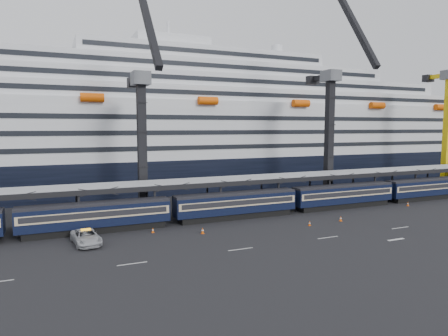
% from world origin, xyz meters
% --- Properties ---
extents(ground, '(260.00, 260.00, 0.00)m').
position_xyz_m(ground, '(0.00, 0.00, 0.00)').
color(ground, black).
rests_on(ground, ground).
extents(lane_markings, '(111.00, 4.27, 0.02)m').
position_xyz_m(lane_markings, '(8.15, -5.23, 0.01)').
color(lane_markings, beige).
rests_on(lane_markings, ground).
extents(train, '(133.05, 3.00, 4.05)m').
position_xyz_m(train, '(-4.65, 10.00, 2.20)').
color(train, black).
rests_on(train, ground).
extents(canopy, '(130.00, 6.25, 5.53)m').
position_xyz_m(canopy, '(0.00, 14.00, 5.25)').
color(canopy, '#919498').
rests_on(canopy, ground).
extents(cruise_ship, '(214.09, 28.84, 34.00)m').
position_xyz_m(cruise_ship, '(-1.08, 45.99, 12.34)').
color(cruise_ship, black).
rests_on(cruise_ship, ground).
extents(crane_dark_near, '(4.50, 17.75, 35.08)m').
position_xyz_m(crane_dark_near, '(-20.00, 18.59, 11.93)').
color(crane_dark_near, '#46484D').
rests_on(crane_dark_near, ground).
extents(crane_dark_mid, '(4.50, 18.24, 39.64)m').
position_xyz_m(crane_dark_mid, '(15.00, 17.59, 13.36)').
color(crane_dark_mid, '#46484D').
rests_on(crane_dark_mid, ground).
extents(pickup_truck, '(3.47, 6.29, 1.67)m').
position_xyz_m(pickup_truck, '(-29.67, 4.91, 0.83)').
color(pickup_truck, '#A3A5AA').
rests_on(pickup_truck, ground).
extents(traffic_cone_b, '(0.34, 0.34, 0.68)m').
position_xyz_m(traffic_cone_b, '(-21.36, 6.83, 0.34)').
color(traffic_cone_b, '#DB4F06').
rests_on(traffic_cone_b, ground).
extents(traffic_cone_c, '(0.41, 0.41, 0.83)m').
position_xyz_m(traffic_cone_c, '(-15.61, 3.86, 0.41)').
color(traffic_cone_c, '#DB4F06').
rests_on(traffic_cone_c, ground).
extents(traffic_cone_d, '(0.35, 0.35, 0.69)m').
position_xyz_m(traffic_cone_d, '(-0.62, 1.82, 0.34)').
color(traffic_cone_d, '#DB4F06').
rests_on(traffic_cone_d, ground).
extents(traffic_cone_e, '(0.39, 0.39, 0.79)m').
position_xyz_m(traffic_cone_e, '(5.15, 2.31, 0.39)').
color(traffic_cone_e, '#DB4F06').
rests_on(traffic_cone_e, ground).
extents(traffic_cone_f, '(0.38, 0.38, 0.75)m').
position_xyz_m(traffic_cone_f, '(23.25, 6.68, 0.37)').
color(traffic_cone_f, '#DB4F06').
rests_on(traffic_cone_f, ground).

